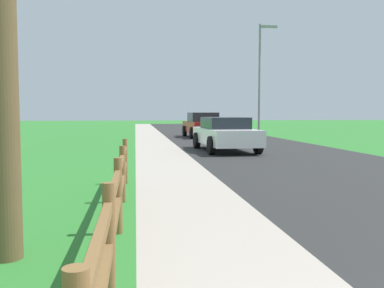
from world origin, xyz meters
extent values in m
plane|color=#2F7C2E|center=(0.00, 25.00, 0.00)|extent=(120.00, 120.00, 0.00)
cube|color=#2B2B2B|center=(3.50, 27.00, 0.00)|extent=(7.00, 66.00, 0.01)
cube|color=#B3A697|center=(-3.00, 27.00, 0.00)|extent=(6.00, 66.00, 0.01)
cube|color=#2F7C2E|center=(-4.50, 27.00, 0.01)|extent=(5.00, 66.00, 0.00)
cylinder|color=brown|center=(-2.23, 3.09, 0.52)|extent=(0.11, 0.11, 1.03)
cylinder|color=brown|center=(-2.23, 5.16, 0.52)|extent=(0.11, 0.11, 1.03)
cylinder|color=brown|center=(-2.23, 7.22, 0.52)|extent=(0.11, 0.11, 1.03)
cylinder|color=brown|center=(-2.23, 9.29, 0.52)|extent=(0.11, 0.11, 1.03)
cube|color=brown|center=(-2.23, 4.12, 0.46)|extent=(0.07, 10.34, 0.09)
cube|color=brown|center=(-2.23, 4.12, 0.82)|extent=(0.07, 10.34, 0.09)
cube|color=white|center=(1.75, 17.31, 0.63)|extent=(2.10, 4.96, 0.64)
cube|color=#1E232B|center=(1.75, 17.39, 1.18)|extent=(1.76, 2.40, 0.47)
cylinder|color=black|center=(0.74, 18.78, 0.36)|extent=(0.25, 0.73, 0.72)
cylinder|color=black|center=(2.62, 18.86, 0.36)|extent=(0.25, 0.73, 0.72)
cylinder|color=black|center=(0.88, 15.76, 0.36)|extent=(0.25, 0.73, 0.72)
cylinder|color=black|center=(2.76, 15.84, 0.36)|extent=(0.25, 0.73, 0.72)
cube|color=maroon|center=(2.36, 27.43, 0.66)|extent=(2.16, 4.62, 0.72)
cube|color=#1E232B|center=(2.36, 27.41, 1.31)|extent=(1.81, 2.13, 0.59)
cylinder|color=black|center=(1.32, 28.79, 0.36)|extent=(0.26, 0.72, 0.71)
cylinder|color=black|center=(3.26, 28.88, 0.36)|extent=(0.26, 0.72, 0.71)
cylinder|color=black|center=(1.46, 25.98, 0.36)|extent=(0.26, 0.72, 0.71)
cylinder|color=black|center=(3.40, 26.07, 0.36)|extent=(0.26, 0.72, 0.71)
cylinder|color=gray|center=(5.79, 26.28, 3.57)|extent=(0.14, 0.14, 7.13)
cube|color=#999999|center=(6.34, 26.28, 6.98)|extent=(1.10, 0.20, 0.14)
camera|label=1|loc=(-2.00, -0.69, 1.64)|focal=40.90mm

